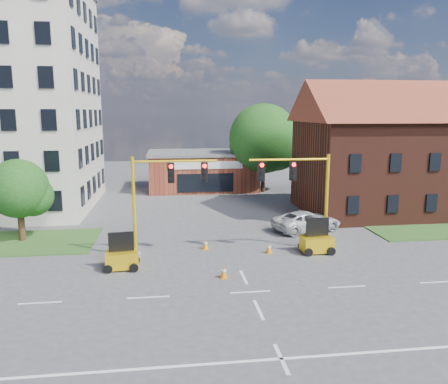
{
  "coord_description": "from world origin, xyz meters",
  "views": [
    {
      "loc": [
        -3.88,
        -20.03,
        8.79
      ],
      "look_at": [
        -0.05,
        10.0,
        3.22
      ],
      "focal_mm": 35.0,
      "sensor_mm": 36.0,
      "label": 1
    }
  ],
  "objects_px": {
    "pickup_white": "(307,221)",
    "trailer_west": "(122,258)",
    "signal_mast_west": "(161,194)",
    "signal_mast_east": "(302,191)",
    "trailer_east": "(317,242)"
  },
  "relations": [
    {
      "from": "pickup_white",
      "to": "trailer_west",
      "type": "bearing_deg",
      "value": 99.35
    },
    {
      "from": "signal_mast_west",
      "to": "signal_mast_east",
      "type": "height_order",
      "value": "same"
    },
    {
      "from": "trailer_east",
      "to": "trailer_west",
      "type": "bearing_deg",
      "value": -175.46
    },
    {
      "from": "signal_mast_east",
      "to": "pickup_white",
      "type": "bearing_deg",
      "value": 67.3
    },
    {
      "from": "trailer_east",
      "to": "signal_mast_east",
      "type": "bearing_deg",
      "value": 152.01
    },
    {
      "from": "trailer_west",
      "to": "trailer_east",
      "type": "relative_size",
      "value": 0.96
    },
    {
      "from": "signal_mast_east",
      "to": "trailer_west",
      "type": "relative_size",
      "value": 3.01
    },
    {
      "from": "signal_mast_east",
      "to": "trailer_east",
      "type": "height_order",
      "value": "signal_mast_east"
    },
    {
      "from": "trailer_east",
      "to": "pickup_white",
      "type": "bearing_deg",
      "value": 76.55
    },
    {
      "from": "trailer_west",
      "to": "trailer_east",
      "type": "xyz_separation_m",
      "value": [
        11.93,
        1.43,
        0.03
      ]
    },
    {
      "from": "trailer_west",
      "to": "trailer_east",
      "type": "distance_m",
      "value": 12.02
    },
    {
      "from": "trailer_west",
      "to": "signal_mast_west",
      "type": "bearing_deg",
      "value": 33.76
    },
    {
      "from": "pickup_white",
      "to": "signal_mast_west",
      "type": "bearing_deg",
      "value": 96.13
    },
    {
      "from": "signal_mast_west",
      "to": "pickup_white",
      "type": "bearing_deg",
      "value": 23.58
    },
    {
      "from": "signal_mast_east",
      "to": "trailer_east",
      "type": "relative_size",
      "value": 2.88
    }
  ]
}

